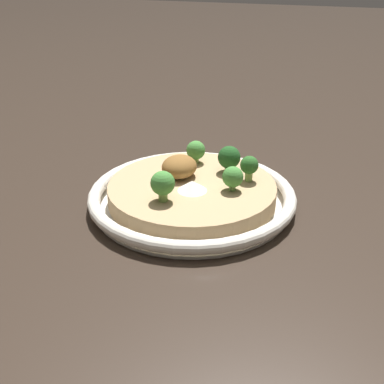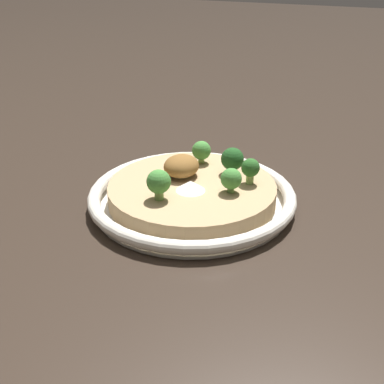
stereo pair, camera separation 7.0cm
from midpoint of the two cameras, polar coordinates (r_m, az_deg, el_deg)
name	(u,v)px [view 1 (the left image)]	position (r m, az deg, el deg)	size (l,w,h in m)	color
ground_plane	(192,205)	(0.71, -2.82, -1.61)	(6.00, 6.00, 0.00)	#2D231C
risotto_bowl	(192,195)	(0.70, -2.85, -0.41)	(0.30, 0.30, 0.03)	silver
cheese_sprinkle	(192,186)	(0.67, -2.96, 0.67)	(0.04, 0.04, 0.01)	white
crispy_onion_garnish	(179,167)	(0.71, -4.33, 2.96)	(0.06, 0.05, 0.03)	brown
broccoli_back_left	(163,184)	(0.64, -6.63, 0.87)	(0.03, 0.03, 0.04)	#759E4C
broccoli_front	(232,178)	(0.66, 1.83, 1.64)	(0.03, 0.03, 0.04)	#668E47
broccoli_back_right	(196,151)	(0.76, -2.20, 4.88)	(0.03, 0.03, 0.04)	#84A856
broccoli_right	(229,158)	(0.72, 1.66, 4.01)	(0.03, 0.03, 0.04)	#668E47
broccoli_front_right	(249,166)	(0.69, 3.95, 3.02)	(0.03, 0.03, 0.04)	#84A856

